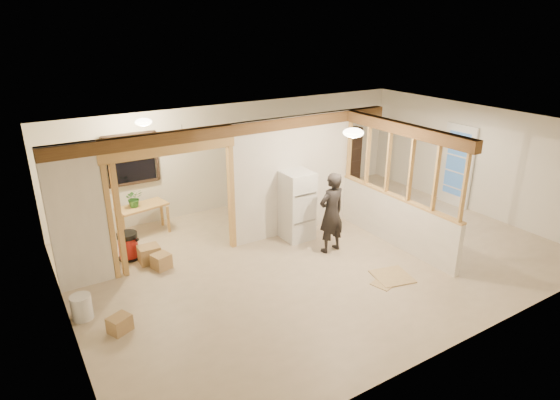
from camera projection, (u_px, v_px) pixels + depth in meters
floor at (318, 254)px, 9.16m from camera, size 9.00×6.50×0.01m
ceiling at (322, 128)px, 8.26m from camera, size 9.00×6.50×0.01m
wall_back at (240, 155)px, 11.29m from camera, size 9.00×0.01×2.50m
wall_front at (467, 268)px, 6.13m from camera, size 9.00×0.01×2.50m
wall_left at (59, 254)px, 6.50m from camera, size 0.01×6.50×2.50m
wall_right at (475, 159)px, 10.92m from camera, size 0.01×6.50×2.50m
partition_left_stub at (77, 218)px, 7.67m from camera, size 0.90×0.12×2.50m
partition_center at (293, 176)px, 9.76m from camera, size 2.80×0.12×2.50m
doorway_frame at (174, 207)px, 8.54m from camera, size 2.46×0.14×2.20m
header_beam_back at (241, 129)px, 8.77m from camera, size 7.00×0.18×0.22m
header_beam_right at (403, 129)px, 8.78m from camera, size 0.18×3.30×0.22m
pony_wall at (394, 221)px, 9.45m from camera, size 0.12×3.20×1.00m
stud_partition at (399, 166)px, 9.03m from camera, size 0.14×3.20×1.32m
window_back at (131, 159)px, 9.84m from camera, size 1.12×0.10×1.10m
french_door at (457, 166)px, 11.29m from camera, size 0.12×0.86×2.00m
ceiling_dome_main at (353, 133)px, 8.02m from camera, size 0.36×0.36×0.16m
ceiling_dome_util at (143, 122)px, 8.87m from camera, size 0.32×0.32×0.14m
hanging_bulb at (183, 142)px, 8.66m from camera, size 0.07×0.07×0.07m
refrigerator at (297, 206)px, 9.61m from camera, size 0.60×0.58×1.45m
woman at (331, 213)px, 9.02m from camera, size 0.62×0.44×1.62m
work_table at (143, 220)px, 9.94m from camera, size 1.10×0.70×0.64m
potted_plant at (134, 198)px, 9.70m from camera, size 0.35×0.30×0.38m
shop_vac at (128, 246)px, 8.91m from camera, size 0.51×0.51×0.54m
bookshelf at (347, 156)px, 12.88m from camera, size 0.78×0.26×1.56m
bucket at (82, 307)px, 7.12m from camera, size 0.40×0.40×0.39m
box_util_a at (149, 254)px, 8.81m from camera, size 0.39×0.33×0.33m
box_util_b at (161, 261)px, 8.60m from camera, size 0.37×0.37×0.28m
box_front at (120, 324)px, 6.85m from camera, size 0.38×0.35×0.25m
floor_panel_near at (392, 276)px, 8.34m from camera, size 0.76×0.76×0.02m
floor_panel_far at (385, 283)px, 8.15m from camera, size 0.51×0.45×0.01m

